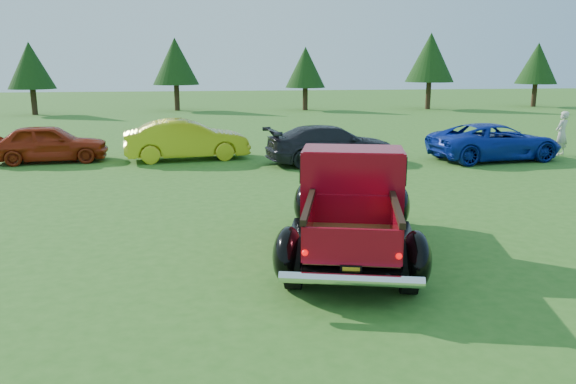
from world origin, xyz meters
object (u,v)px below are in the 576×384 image
object	(u,v)px
tree_west	(30,66)
pickup_truck	(352,201)
tree_far_east	(537,63)
show_car_grey	(331,145)
tree_east	(430,58)
spectator	(562,133)
tree_mid_left	(175,61)
show_car_yellow	(187,140)
show_car_blue	(495,142)
tree_mid_right	(305,67)
show_car_red	(49,143)

from	to	relation	value
tree_west	pickup_truck	bearing A→B (deg)	-65.86
tree_far_east	pickup_truck	world-z (taller)	tree_far_east
tree_west	show_car_grey	size ratio (longest dim) A/B	1.06
tree_east	spectator	distance (m)	21.33
tree_mid_left	show_car_grey	size ratio (longest dim) A/B	1.15
tree_west	show_car_yellow	xyz separation A→B (m)	(10.05, -19.16, -2.42)
pickup_truck	tree_far_east	bearing A→B (deg)	68.69
tree_west	pickup_truck	xyz separation A→B (m)	(13.13, -29.30, -2.25)
show_car_grey	show_car_blue	distance (m)	5.71
spectator	tree_mid_left	bearing A→B (deg)	-86.56
tree_east	show_car_grey	distance (m)	24.64
pickup_truck	show_car_yellow	distance (m)	10.59
tree_west	show_car_yellow	size ratio (longest dim) A/B	1.10
tree_west	tree_far_east	bearing A→B (deg)	2.39
tree_mid_right	show_car_yellow	world-z (taller)	tree_mid_right
tree_mid_right	tree_far_east	world-z (taller)	tree_far_east
show_car_red	show_car_blue	bearing A→B (deg)	-102.20
tree_mid_left	tree_far_east	size ratio (longest dim) A/B	1.04
tree_mid_left	show_car_grey	distance (m)	23.57
show_car_yellow	show_car_red	bearing A→B (deg)	79.93
tree_mid_right	spectator	bearing A→B (deg)	-75.87
show_car_red	show_car_blue	size ratio (longest dim) A/B	0.83
tree_mid_right	tree_far_east	bearing A→B (deg)	1.59
tree_mid_left	tree_east	distance (m)	18.06
tree_west	tree_mid_left	bearing A→B (deg)	12.53
tree_mid_right	spectator	world-z (taller)	tree_mid_right
tree_far_east	show_car_yellow	distance (m)	33.27
tree_mid_left	show_car_red	world-z (taller)	tree_mid_left
tree_east	show_car_red	size ratio (longest dim) A/B	1.44
tree_mid_left	show_car_red	size ratio (longest dim) A/B	1.33
tree_west	tree_east	xyz separation A→B (m)	(27.00, 0.50, 0.55)
show_car_red	show_car_grey	bearing A→B (deg)	-105.55
tree_east	tree_far_east	xyz separation A→B (m)	(9.00, 1.00, -0.41)
tree_west	show_car_red	xyz separation A→B (m)	(5.50, -18.94, -2.47)
tree_east	pickup_truck	world-z (taller)	tree_east
tree_mid_right	show_car_grey	xyz separation A→B (m)	(-3.21, -21.69, -2.34)
tree_east	pickup_truck	size ratio (longest dim) A/B	1.04
pickup_truck	spectator	distance (m)	13.61
tree_far_east	pickup_truck	size ratio (longest dim) A/B	0.93
spectator	show_car_red	bearing A→B (deg)	-33.77
show_car_yellow	tree_west	bearing A→B (deg)	20.46
tree_mid_left	pickup_truck	bearing A→B (deg)	-82.48
show_car_grey	tree_mid_right	bearing A→B (deg)	-15.66
tree_mid_right	show_car_grey	bearing A→B (deg)	-98.42
tree_west	show_car_blue	world-z (taller)	tree_west
show_car_yellow	spectator	world-z (taller)	spectator
tree_mid_left	tree_mid_right	size ratio (longest dim) A/B	1.14
show_car_red	tree_mid_right	bearing A→B (deg)	-36.98
show_car_yellow	tree_mid_left	bearing A→B (deg)	-4.37
tree_mid_left	show_car_red	bearing A→B (deg)	-99.49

